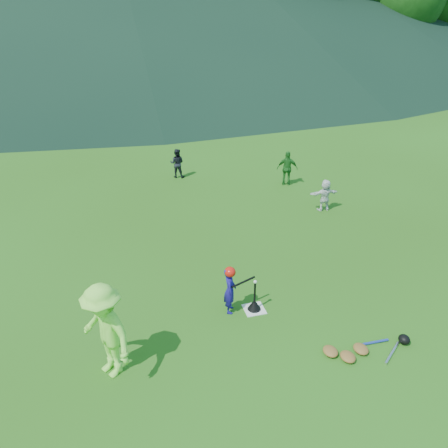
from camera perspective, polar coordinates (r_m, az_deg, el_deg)
The scene contains 12 objects.
ground at distance 9.85m, azimuth 3.96°, elevation -11.08°, with size 120.00×120.00×0.00m, color #275112.
home_plate at distance 9.84m, azimuth 3.96°, elevation -11.04°, with size 0.45×0.45×0.02m, color silver.
baseball at distance 9.41m, azimuth 4.10°, elevation -7.54°, with size 0.08×0.08×0.08m, color white.
batter_child at distance 9.47m, azimuth 0.78°, elevation -8.63°, with size 0.40×0.26×1.09m, color navy.
adult_coach at distance 8.09m, azimuth -15.26°, elevation -13.40°, with size 1.22×0.70×1.89m, color #8EF548.
fielder_b at distance 16.99m, azimuth -6.15°, elevation 7.91°, with size 0.55×0.43×1.13m, color black.
fielder_c at distance 16.28m, azimuth 8.27°, elevation 7.21°, with size 0.75×0.31×1.28m, color #206A22.
fielder_d at distance 14.45m, azimuth 13.03°, elevation 3.69°, with size 0.97×0.31×1.05m, color silver.
batting_tee at distance 9.77m, azimuth 3.98°, elevation -10.49°, with size 0.30×0.30×0.68m.
batter_gear at distance 9.23m, azimuth 0.94°, elevation -6.39°, with size 0.72×0.26×0.45m.
equipment_pile at distance 9.18m, azimuth 17.50°, elevation -15.34°, with size 1.80×0.73×0.19m.
outfield_fence at distance 35.79m, azimuth -11.52°, elevation 17.80°, with size 70.07×0.08×1.33m.
Camera 1 is at (-2.71, -7.28, 6.05)m, focal length 35.00 mm.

